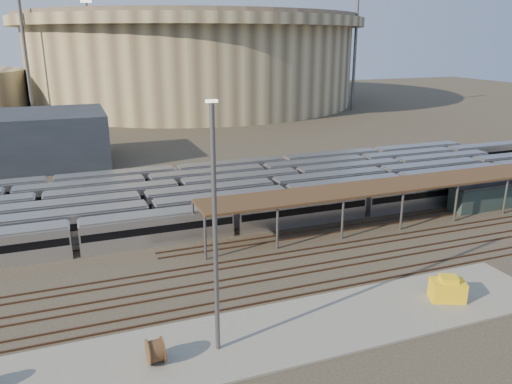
{
  "coord_description": "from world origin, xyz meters",
  "views": [
    {
      "loc": [
        -20.64,
        -47.97,
        23.52
      ],
      "look_at": [
        1.97,
        12.0,
        3.65
      ],
      "focal_mm": 35.0,
      "sensor_mm": 36.0,
      "label": 1
    }
  ],
  "objects_px": {
    "teal_boxcar": "(495,196)",
    "yard_light_pole": "(215,233)",
    "yellow_equipment": "(447,290)",
    "cable_reel_west": "(155,351)"
  },
  "relations": [
    {
      "from": "teal_boxcar",
      "to": "cable_reel_west",
      "type": "bearing_deg",
      "value": -160.26
    },
    {
      "from": "yard_light_pole",
      "to": "yellow_equipment",
      "type": "relative_size",
      "value": 6.35
    },
    {
      "from": "yellow_equipment",
      "to": "yard_light_pole",
      "type": "bearing_deg",
      "value": -157.12
    },
    {
      "from": "cable_reel_west",
      "to": "yard_light_pole",
      "type": "bearing_deg",
      "value": 0.63
    },
    {
      "from": "cable_reel_west",
      "to": "yellow_equipment",
      "type": "distance_m",
      "value": 26.94
    },
    {
      "from": "cable_reel_west",
      "to": "yard_light_pole",
      "type": "height_order",
      "value": "yard_light_pole"
    },
    {
      "from": "yard_light_pole",
      "to": "yellow_equipment",
      "type": "distance_m",
      "value": 23.77
    },
    {
      "from": "yard_light_pole",
      "to": "yellow_equipment",
      "type": "bearing_deg",
      "value": -0.46
    },
    {
      "from": "teal_boxcar",
      "to": "yard_light_pole",
      "type": "bearing_deg",
      "value": -158.42
    },
    {
      "from": "cable_reel_west",
      "to": "yard_light_pole",
      "type": "distance_m",
      "value": 10.03
    }
  ]
}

